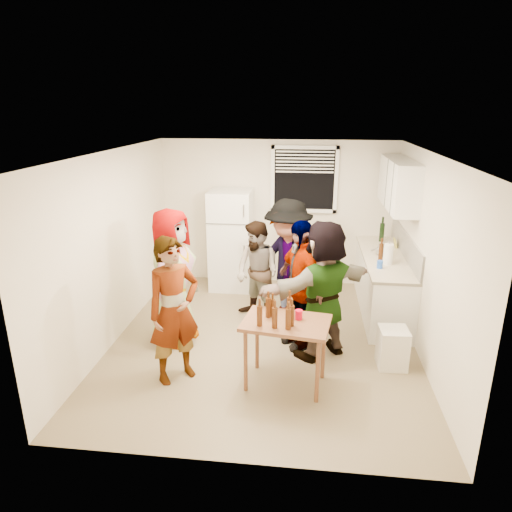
# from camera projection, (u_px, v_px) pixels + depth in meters

# --- Properties ---
(room) EXTENTS (4.00, 4.50, 2.50)m
(room) POSITION_uv_depth(u_px,v_px,m) (264.00, 340.00, 6.19)
(room) COLOR silver
(room) RESTS_ON ground
(window) EXTENTS (1.12, 0.10, 1.06)m
(window) POSITION_uv_depth(u_px,v_px,m) (304.00, 180.00, 7.64)
(window) COLOR white
(window) RESTS_ON room
(refrigerator) EXTENTS (0.70, 0.70, 1.70)m
(refrigerator) POSITION_uv_depth(u_px,v_px,m) (231.00, 240.00, 7.78)
(refrigerator) COLOR white
(refrigerator) RESTS_ON ground
(counter_lower) EXTENTS (0.60, 2.20, 0.86)m
(counter_lower) POSITION_uv_depth(u_px,v_px,m) (382.00, 285.00, 6.95)
(counter_lower) COLOR white
(counter_lower) RESTS_ON ground
(countertop) EXTENTS (0.64, 2.22, 0.04)m
(countertop) POSITION_uv_depth(u_px,v_px,m) (385.00, 257.00, 6.81)
(countertop) COLOR beige
(countertop) RESTS_ON counter_lower
(backsplash) EXTENTS (0.03, 2.20, 0.36)m
(backsplash) POSITION_uv_depth(u_px,v_px,m) (406.00, 245.00, 6.72)
(backsplash) COLOR beige
(backsplash) RESTS_ON countertop
(upper_cabinets) EXTENTS (0.34, 1.60, 0.70)m
(upper_cabinets) POSITION_uv_depth(u_px,v_px,m) (398.00, 184.00, 6.65)
(upper_cabinets) COLOR white
(upper_cabinets) RESTS_ON room
(kettle) EXTENTS (0.26, 0.23, 0.19)m
(kettle) POSITION_uv_depth(u_px,v_px,m) (381.00, 255.00, 6.83)
(kettle) COLOR silver
(kettle) RESTS_ON countertop
(paper_towel) EXTENTS (0.13, 0.13, 0.29)m
(paper_towel) POSITION_uv_depth(u_px,v_px,m) (387.00, 264.00, 6.47)
(paper_towel) COLOR white
(paper_towel) RESTS_ON countertop
(wine_bottle) EXTENTS (0.08, 0.08, 0.31)m
(wine_bottle) POSITION_uv_depth(u_px,v_px,m) (381.00, 241.00, 7.52)
(wine_bottle) COLOR black
(wine_bottle) RESTS_ON countertop
(beer_bottle_counter) EXTENTS (0.06, 0.06, 0.24)m
(beer_bottle_counter) POSITION_uv_depth(u_px,v_px,m) (380.00, 260.00, 6.61)
(beer_bottle_counter) COLOR #47230C
(beer_bottle_counter) RESTS_ON countertop
(blue_cup) EXTENTS (0.08, 0.08, 0.11)m
(blue_cup) POSITION_uv_depth(u_px,v_px,m) (379.00, 268.00, 6.29)
(blue_cup) COLOR blue
(blue_cup) RESTS_ON countertop
(picture_frame) EXTENTS (0.02, 0.17, 0.14)m
(picture_frame) POSITION_uv_depth(u_px,v_px,m) (395.00, 243.00, 7.19)
(picture_frame) COLOR gold
(picture_frame) RESTS_ON countertop
(trash_bin) EXTENTS (0.35, 0.35, 0.50)m
(trash_bin) POSITION_uv_depth(u_px,v_px,m) (392.00, 348.00, 5.51)
(trash_bin) COLOR silver
(trash_bin) RESTS_ON ground
(serving_table) EXTENTS (1.02, 0.76, 0.79)m
(serving_table) POSITION_uv_depth(u_px,v_px,m) (285.00, 383.00, 5.24)
(serving_table) COLOR brown
(serving_table) RESTS_ON ground
(beer_bottle_table) EXTENTS (0.05, 0.05, 0.20)m
(beer_bottle_table) POSITION_uv_depth(u_px,v_px,m) (272.00, 316.00, 5.11)
(beer_bottle_table) COLOR #47230C
(beer_bottle_table) RESTS_ON serving_table
(red_cup) EXTENTS (0.08, 0.08, 0.11)m
(red_cup) POSITION_uv_depth(u_px,v_px,m) (299.00, 319.00, 5.03)
(red_cup) COLOR red
(red_cup) RESTS_ON serving_table
(guest_grey) EXTENTS (1.98, 1.26, 0.58)m
(guest_grey) POSITION_uv_depth(u_px,v_px,m) (177.00, 340.00, 6.20)
(guest_grey) COLOR gray
(guest_grey) RESTS_ON ground
(guest_stripe) EXTENTS (1.63, 1.67, 0.41)m
(guest_stripe) POSITION_uv_depth(u_px,v_px,m) (178.00, 377.00, 5.37)
(guest_stripe) COLOR #141933
(guest_stripe) RESTS_ON ground
(guest_back_left) EXTENTS (1.48, 1.61, 0.56)m
(guest_back_left) POSITION_uv_depth(u_px,v_px,m) (257.00, 318.00, 6.83)
(guest_back_left) COLOR #4F3424
(guest_back_left) RESTS_ON ground
(guest_back_right) EXTENTS (1.92, 2.18, 0.68)m
(guest_back_right) POSITION_uv_depth(u_px,v_px,m) (286.00, 323.00, 6.68)
(guest_back_right) COLOR #404045
(guest_back_right) RESTS_ON ground
(guest_black) EXTENTS (1.98, 1.74, 0.42)m
(guest_black) POSITION_uv_depth(u_px,v_px,m) (298.00, 344.00, 6.10)
(guest_black) COLOR black
(guest_black) RESTS_ON ground
(guest_orange) EXTENTS (2.37, 2.39, 0.52)m
(guest_orange) POSITION_uv_depth(u_px,v_px,m) (320.00, 354.00, 5.86)
(guest_orange) COLOR #CF7549
(guest_orange) RESTS_ON ground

